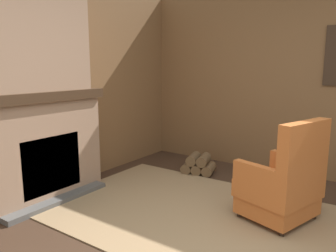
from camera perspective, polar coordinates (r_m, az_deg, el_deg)
wood_panel_wall_left at (r=4.13m, az=-23.24°, el=6.72°), size 0.06×5.79×2.69m
wood_panel_wall_back at (r=4.90m, az=24.76°, el=7.11°), size 5.79×0.09×2.69m
fireplace_hearth at (r=4.06m, az=-20.92°, el=-3.40°), size 0.55×1.55×1.27m
chimney_breast at (r=3.98m, az=-22.30°, el=15.71°), size 0.30×1.28×1.40m
area_rug at (r=3.51m, az=8.40°, el=-15.82°), size 3.69×2.13×0.01m
armchair at (r=3.52m, az=19.37°, el=-9.71°), size 0.80×0.86×1.05m
firewood_stack at (r=4.86m, az=5.35°, el=-6.69°), size 0.53×0.44×0.28m
storage_case at (r=4.16m, az=-18.57°, el=7.06°), size 0.17×0.20×0.15m
decorative_plate_on_mantel at (r=4.00m, az=-22.46°, el=7.34°), size 0.06×0.25×0.24m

